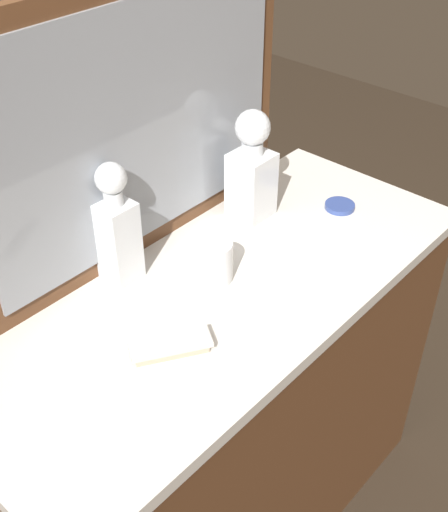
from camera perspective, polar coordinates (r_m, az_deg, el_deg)
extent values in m
cube|color=brown|center=(1.70, 0.00, -14.30)|extent=(1.15, 0.48, 0.83)
cube|color=silver|center=(1.39, 0.00, -3.14)|extent=(1.19, 0.50, 0.03)
cube|color=brown|center=(1.36, -7.51, 11.11)|extent=(0.83, 0.03, 0.58)
cube|color=gray|center=(1.35, -7.08, 10.94)|extent=(0.75, 0.01, 0.50)
cube|color=white|center=(1.56, 2.36, 6.17)|extent=(0.09, 0.09, 0.16)
cube|color=#9E5619|center=(1.58, 2.33, 5.11)|extent=(0.08, 0.08, 0.09)
cylinder|color=white|center=(1.51, 2.45, 9.26)|extent=(0.05, 0.05, 0.03)
sphere|color=white|center=(1.49, 2.50, 11.01)|extent=(0.08, 0.08, 0.08)
cube|color=white|center=(1.37, -9.09, 1.27)|extent=(0.07, 0.07, 0.18)
cube|color=#9E5619|center=(1.39, -8.93, -0.07)|extent=(0.06, 0.06, 0.10)
cylinder|color=white|center=(1.31, -9.53, 4.98)|extent=(0.04, 0.04, 0.03)
sphere|color=white|center=(1.29, -9.72, 6.62)|extent=(0.06, 0.06, 0.06)
cylinder|color=white|center=(1.37, -0.84, -0.45)|extent=(0.08, 0.08, 0.09)
cylinder|color=silver|center=(1.40, -0.82, -1.74)|extent=(0.07, 0.07, 0.01)
cube|color=#B7A88C|center=(1.24, -4.62, -7.91)|extent=(0.14, 0.11, 0.01)
cube|color=beige|center=(1.23, -4.65, -7.51)|extent=(0.16, 0.13, 0.01)
cylinder|color=#33478C|center=(1.64, 9.95, 4.26)|extent=(0.07, 0.07, 0.01)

